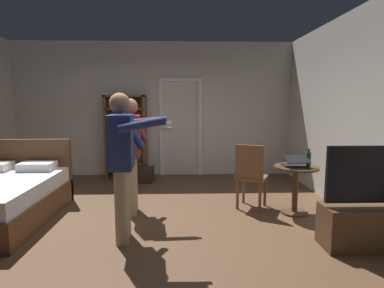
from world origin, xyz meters
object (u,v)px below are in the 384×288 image
object	(u,v)px
laptop	(295,163)
bottle_on_table	(309,160)
tv_flatscreen	(371,219)
side_table	(296,182)
wooden_chair	(251,174)
suitcase_dark	(140,175)
bookshelf	(126,133)
person_blue_shirt	(122,156)
person_striped_shirt	(132,147)

from	to	relation	value
laptop	bottle_on_table	distance (m)	0.18
tv_flatscreen	bottle_on_table	world-z (taller)	tv_flatscreen
side_table	laptop	xyz separation A→B (m)	(-0.03, -0.04, 0.28)
wooden_chair	suitcase_dark	world-z (taller)	wooden_chair
wooden_chair	suitcase_dark	bearing A→B (deg)	138.11
bookshelf	person_blue_shirt	size ratio (longest dim) A/B	1.02
tv_flatscreen	wooden_chair	world-z (taller)	tv_flatscreen
side_table	bottle_on_table	world-z (taller)	bottle_on_table
person_blue_shirt	suitcase_dark	bearing A→B (deg)	93.45
person_striped_shirt	suitcase_dark	distance (m)	1.95
laptop	person_striped_shirt	size ratio (longest dim) A/B	0.20
laptop	wooden_chair	xyz separation A→B (m)	(-0.57, 0.26, -0.21)
tv_flatscreen	person_blue_shirt	world-z (taller)	person_blue_shirt
tv_flatscreen	suitcase_dark	xyz separation A→B (m)	(-2.93, 2.99, -0.18)
suitcase_dark	bookshelf	bearing A→B (deg)	131.60
wooden_chair	person_striped_shirt	size ratio (longest dim) A/B	0.60
bottle_on_table	wooden_chair	size ratio (longest dim) A/B	0.27
person_blue_shirt	suitcase_dark	world-z (taller)	person_blue_shirt
bottle_on_table	person_blue_shirt	world-z (taller)	person_blue_shirt
laptop	bottle_on_table	bearing A→B (deg)	-12.16
tv_flatscreen	laptop	size ratio (longest dim) A/B	3.47
side_table	person_striped_shirt	distance (m)	2.41
bookshelf	suitcase_dark	bearing A→B (deg)	-53.44
tv_flatscreen	person_blue_shirt	bearing A→B (deg)	173.95
bookshelf	suitcase_dark	xyz separation A→B (m)	(0.35, -0.47, -0.80)
tv_flatscreen	suitcase_dark	distance (m)	4.19
suitcase_dark	person_striped_shirt	bearing A→B (deg)	-80.95
bookshelf	laptop	xyz separation A→B (m)	(2.80, -2.41, -0.20)
bottle_on_table	person_blue_shirt	bearing A→B (deg)	-163.71
tv_flatscreen	side_table	bearing A→B (deg)	112.44
wooden_chair	person_blue_shirt	world-z (taller)	person_blue_shirt
laptop	tv_flatscreen	bearing A→B (deg)	-65.32
tv_flatscreen	bookshelf	bearing A→B (deg)	133.46
side_table	laptop	bearing A→B (deg)	-125.64
tv_flatscreen	laptop	distance (m)	1.23
person_blue_shirt	suitcase_dark	xyz separation A→B (m)	(-0.16, 2.70, -0.85)
tv_flatscreen	side_table	world-z (taller)	tv_flatscreen
bookshelf	tv_flatscreen	world-z (taller)	bookshelf
laptop	person_striped_shirt	bearing A→B (deg)	175.77
tv_flatscreen	person_striped_shirt	size ratio (longest dim) A/B	0.69
bottle_on_table	suitcase_dark	xyz separation A→B (m)	(-2.62, 1.98, -0.66)
side_table	tv_flatscreen	bearing A→B (deg)	-67.56
laptop	suitcase_dark	xyz separation A→B (m)	(-2.45, 1.94, -0.60)
bookshelf	person_striped_shirt	world-z (taller)	bookshelf
wooden_chair	laptop	bearing A→B (deg)	-24.39
wooden_chair	suitcase_dark	distance (m)	2.55
person_blue_shirt	person_striped_shirt	distance (m)	0.93
bookshelf	side_table	bearing A→B (deg)	-39.94
tv_flatscreen	laptop	xyz separation A→B (m)	(-0.48, 1.05, 0.42)
tv_flatscreen	suitcase_dark	world-z (taller)	tv_flatscreen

